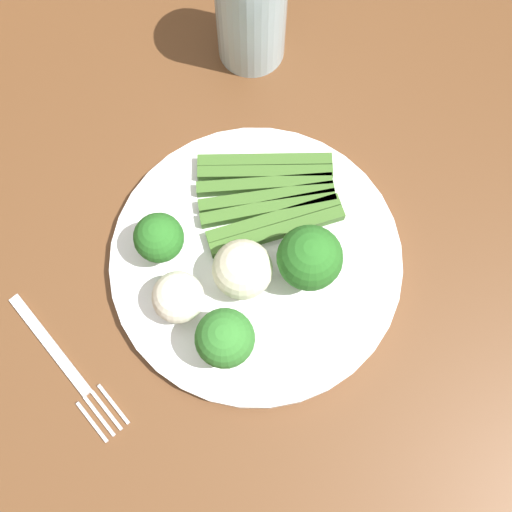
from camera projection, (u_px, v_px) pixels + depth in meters
The scene contains 11 objects.
ground_plane at pixel (229, 369), 1.36m from camera, with size 6.00×6.00×0.02m, color gray.
dining_table at pixel (205, 286), 0.71m from camera, with size 1.38×0.96×0.77m.
plate at pixel (256, 260), 0.61m from camera, with size 0.28×0.28×0.01m, color white.
asparagus_bundle at pixel (268, 196), 0.61m from camera, with size 0.16×0.14×0.01m.
broccoli_back at pixel (225, 339), 0.54m from camera, with size 0.05×0.05×0.06m.
broccoli_back_right at pixel (310, 258), 0.55m from camera, with size 0.06×0.06×0.07m.
broccoli_outer_edge at pixel (159, 238), 0.57m from camera, with size 0.05×0.05×0.06m.
cauliflower_right at pixel (178, 297), 0.56m from camera, with size 0.05×0.05×0.05m, color white.
cauliflower_front_left at pixel (243, 269), 0.57m from camera, with size 0.06×0.06×0.06m, color beige.
fork at pixel (66, 365), 0.58m from camera, with size 0.03×0.17×0.00m.
water_glass at pixel (251, 11), 0.63m from camera, with size 0.07×0.07×0.13m, color silver.
Camera 1 is at (0.07, 0.18, 1.36)m, focal length 44.11 mm.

